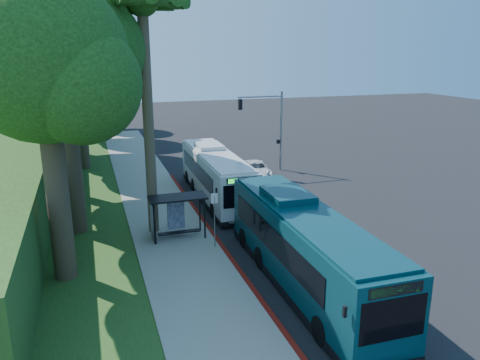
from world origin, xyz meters
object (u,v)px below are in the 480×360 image
object	(u,v)px
bus_shelter	(173,209)
pickup	(255,170)
white_bus	(216,174)
teal_bus	(304,246)

from	to	relation	value
bus_shelter	pickup	distance (m)	14.32
bus_shelter	white_bus	world-z (taller)	white_bus
white_bus	pickup	world-z (taller)	white_bus
bus_shelter	pickup	bearing A→B (deg)	50.87
teal_bus	pickup	xyz separation A→B (m)	(4.35, 18.36, -1.23)
white_bus	teal_bus	bearing A→B (deg)	-87.67
bus_shelter	white_bus	size ratio (longest dim) A/B	0.26
teal_bus	pickup	bearing A→B (deg)	77.57
pickup	bus_shelter	bearing A→B (deg)	-121.00
pickup	white_bus	bearing A→B (deg)	-128.22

